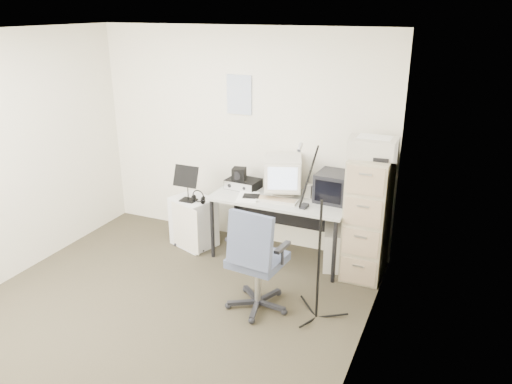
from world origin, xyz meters
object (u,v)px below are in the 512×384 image
at_px(desk, 280,228).
at_px(office_chair, 258,258).
at_px(filing_cabinet, 368,217).
at_px(side_cart, 194,222).

distance_m(desk, office_chair, 1.05).
bearing_deg(office_chair, desk, 104.85).
bearing_deg(desk, filing_cabinet, 1.81).
distance_m(desk, side_cart, 1.06).
bearing_deg(filing_cabinet, desk, -178.19).
bearing_deg(side_cart, desk, 25.88).
xyz_separation_m(office_chair, side_cart, (-1.22, 0.92, -0.23)).
relative_size(desk, office_chair, 1.44).
bearing_deg(desk, office_chair, -80.85).
bearing_deg(side_cart, filing_cabinet, 23.99).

